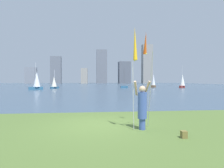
# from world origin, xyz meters

# --- Properties ---
(ground) EXTENTS (120.00, 138.00, 0.12)m
(ground) POSITION_xyz_m (0.00, 50.95, -0.06)
(ground) COLOR #4C662D
(person) EXTENTS (0.72, 0.53, 1.96)m
(person) POSITION_xyz_m (1.77, -0.95, 0.96)
(person) COLOR #3F59A5
(person) RESTS_ON ground
(kite_flag_left) EXTENTS (0.16, 0.57, 4.05)m
(kite_flag_left) POSITION_xyz_m (1.42, -1.16, 3.30)
(kite_flag_left) COLOR #B2B2B7
(kite_flag_left) RESTS_ON ground
(kite_flag_right) EXTENTS (0.16, 1.22, 4.07)m
(kite_flag_right) POSITION_xyz_m (2.13, -0.21, 3.47)
(kite_flag_right) COLOR #B2B2B7
(kite_flag_right) RESTS_ON ground
(bag) EXTENTS (0.19, 0.18, 0.25)m
(bag) POSITION_xyz_m (2.90, -2.18, 0.12)
(bag) COLOR olive
(bag) RESTS_ON ground
(sailboat_1) EXTENTS (1.74, 0.81, 5.11)m
(sailboat_1) POSITION_xyz_m (7.54, 37.54, 0.33)
(sailboat_1) COLOR #2D6084
(sailboat_1) RESTS_ON ground
(sailboat_2) EXTENTS (1.94, 2.21, 4.57)m
(sailboat_2) POSITION_xyz_m (15.80, 39.98, 1.56)
(sailboat_2) COLOR brown
(sailboat_2) RESTS_ON ground
(sailboat_6) EXTENTS (2.89, 1.83, 5.53)m
(sailboat_6) POSITION_xyz_m (-11.63, 31.43, 1.76)
(sailboat_6) COLOR #2D6084
(sailboat_6) RESTS_ON ground
(sailboat_7) EXTENTS (2.16, 2.05, 5.59)m
(sailboat_7) POSITION_xyz_m (22.28, 36.86, 1.71)
(sailboat_7) COLOR maroon
(sailboat_7) RESTS_ON ground
(sailboat_8) EXTENTS (1.81, 2.31, 4.37)m
(sailboat_8) POSITION_xyz_m (-9.20, 36.75, 1.41)
(sailboat_8) COLOR #2D6084
(sailboat_8) RESTS_ON ground
(skyline_tower_0) EXTENTS (5.74, 4.61, 9.24)m
(skyline_tower_0) POSITION_xyz_m (-35.48, 103.50, 4.62)
(skyline_tower_0) COLOR gray
(skyline_tower_0) RESTS_ON ground
(skyline_tower_1) EXTENTS (5.82, 3.56, 15.29)m
(skyline_tower_1) POSITION_xyz_m (-20.88, 100.61, 7.65)
(skyline_tower_1) COLOR slate
(skyline_tower_1) RESTS_ON ground
(skyline_tower_2) EXTENTS (3.64, 5.72, 8.68)m
(skyline_tower_2) POSITION_xyz_m (-5.00, 100.52, 4.34)
(skyline_tower_2) COLOR gray
(skyline_tower_2) RESTS_ON ground
(skyline_tower_3) EXTENTS (6.12, 6.68, 19.76)m
(skyline_tower_3) POSITION_xyz_m (5.12, 103.98, 9.88)
(skyline_tower_3) COLOR slate
(skyline_tower_3) RESTS_ON ground
(skyline_tower_4) EXTENTS (6.80, 6.16, 12.78)m
(skyline_tower_4) POSITION_xyz_m (18.46, 101.68, 6.39)
(skyline_tower_4) COLOR #565B66
(skyline_tower_4) RESTS_ON ground
(skyline_tower_5) EXTENTS (6.07, 4.70, 23.47)m
(skyline_tower_5) POSITION_xyz_m (32.94, 103.86, 11.74)
(skyline_tower_5) COLOR gray
(skyline_tower_5) RESTS_ON ground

